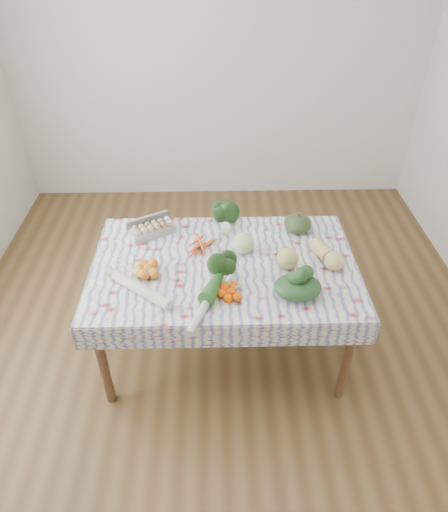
{
  "coord_description": "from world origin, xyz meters",
  "views": [
    {
      "loc": [
        -0.05,
        -2.23,
        2.55
      ],
      "look_at": [
        0.0,
        0.0,
        0.82
      ],
      "focal_mm": 32.0,
      "sensor_mm": 36.0,
      "label": 1
    }
  ],
  "objects_px": {
    "dining_table": "(224,274)",
    "butternut_squash": "(328,253)",
    "kabocha_squash": "(298,223)",
    "cabbage": "(243,243)",
    "egg_carton": "(153,230)",
    "grapefruit": "(288,258)"
  },
  "relations": [
    {
      "from": "egg_carton",
      "to": "cabbage",
      "type": "height_order",
      "value": "cabbage"
    },
    {
      "from": "egg_carton",
      "to": "butternut_squash",
      "type": "relative_size",
      "value": 1.13
    },
    {
      "from": "dining_table",
      "to": "cabbage",
      "type": "bearing_deg",
      "value": 42.9
    },
    {
      "from": "cabbage",
      "to": "grapefruit",
      "type": "relative_size",
      "value": 1.04
    },
    {
      "from": "egg_carton",
      "to": "grapefruit",
      "type": "distance_m",
      "value": 0.94
    },
    {
      "from": "dining_table",
      "to": "egg_carton",
      "type": "height_order",
      "value": "egg_carton"
    },
    {
      "from": "kabocha_squash",
      "to": "butternut_squash",
      "type": "bearing_deg",
      "value": -68.79
    },
    {
      "from": "butternut_squash",
      "to": "grapefruit",
      "type": "distance_m",
      "value": 0.26
    },
    {
      "from": "kabocha_squash",
      "to": "cabbage",
      "type": "bearing_deg",
      "value": -148.96
    },
    {
      "from": "butternut_squash",
      "to": "grapefruit",
      "type": "xyz_separation_m",
      "value": [
        -0.26,
        -0.05,
        0.01
      ]
    },
    {
      "from": "dining_table",
      "to": "kabocha_squash",
      "type": "height_order",
      "value": "kabocha_squash"
    },
    {
      "from": "egg_carton",
      "to": "butternut_squash",
      "type": "height_order",
      "value": "butternut_squash"
    },
    {
      "from": "egg_carton",
      "to": "kabocha_squash",
      "type": "distance_m",
      "value": 0.99
    },
    {
      "from": "butternut_squash",
      "to": "grapefruit",
      "type": "height_order",
      "value": "grapefruit"
    },
    {
      "from": "dining_table",
      "to": "cabbage",
      "type": "xyz_separation_m",
      "value": [
        0.13,
        0.12,
        0.15
      ]
    },
    {
      "from": "egg_carton",
      "to": "cabbage",
      "type": "bearing_deg",
      "value": -48.09
    },
    {
      "from": "kabocha_squash",
      "to": "grapefruit",
      "type": "bearing_deg",
      "value": -107.33
    },
    {
      "from": "butternut_squash",
      "to": "dining_table",
      "type": "bearing_deg",
      "value": 157.84
    },
    {
      "from": "butternut_squash",
      "to": "egg_carton",
      "type": "bearing_deg",
      "value": 141.5
    },
    {
      "from": "dining_table",
      "to": "cabbage",
      "type": "relative_size",
      "value": 11.43
    },
    {
      "from": "dining_table",
      "to": "butternut_squash",
      "type": "distance_m",
      "value": 0.66
    },
    {
      "from": "grapefruit",
      "to": "egg_carton",
      "type": "bearing_deg",
      "value": 156.82
    }
  ]
}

